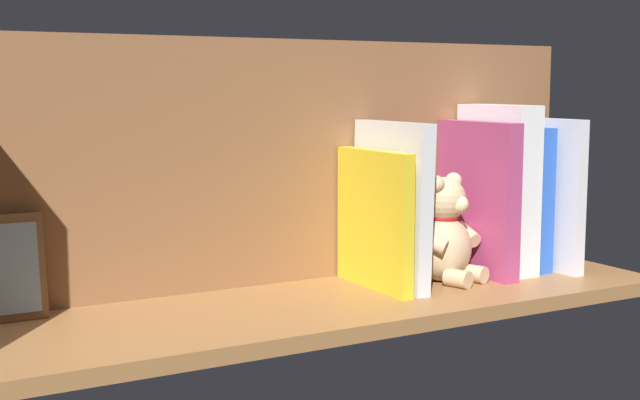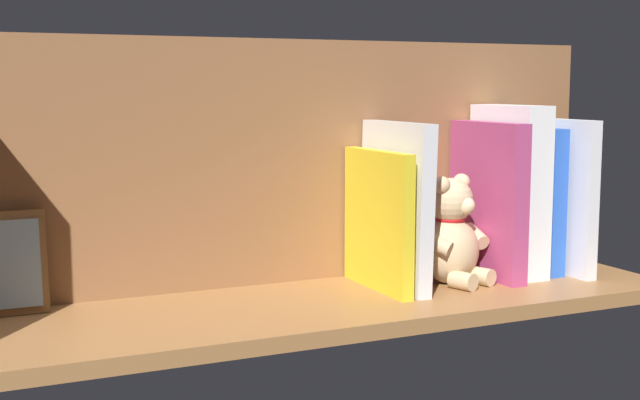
{
  "view_description": "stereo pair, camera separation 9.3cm",
  "coord_description": "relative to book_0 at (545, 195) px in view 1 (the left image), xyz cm",
  "views": [
    {
      "loc": [
        59.72,
        108.04,
        30.65
      ],
      "look_at": [
        0.0,
        0.0,
        14.46
      ],
      "focal_mm": 49.14,
      "sensor_mm": 36.0,
      "label": 1
    },
    {
      "loc": [
        51.46,
        112.21,
        30.65
      ],
      "look_at": [
        0.0,
        0.0,
        14.46
      ],
      "focal_mm": 49.14,
      "sensor_mm": 36.0,
      "label": 2
    }
  ],
  "objects": [
    {
      "name": "shelf_back_panel",
      "position": [
        46.68,
        -8.74,
        6.99
      ],
      "size": [
        109.32,
        1.5,
        37.67
      ],
      "primitive_type": "cube",
      "color": "brown",
      "rests_on": "ground_plane"
    },
    {
      "name": "book_2",
      "position": [
        6.2,
        -0.04,
        0.05
      ],
      "size": [
        2.8,
        15.11,
        23.81
      ],
      "primitive_type": "cube",
      "color": "blue",
      "rests_on": "ground_plane"
    },
    {
      "name": "book_3",
      "position": [
        15.82,
        1.34,
        0.61
      ],
      "size": [
        2.89,
        17.86,
        24.91
      ],
      "primitive_type": "cube",
      "color": "#B23F72",
      "rests_on": "ground_plane"
    },
    {
      "name": "book_5",
      "position": [
        35.97,
        1.75,
        -1.34
      ],
      "size": [
        1.88,
        18.68,
        21.03
      ],
      "primitive_type": "cube",
      "color": "yellow",
      "rests_on": "ground_plane"
    },
    {
      "name": "teddy_bear",
      "position": [
        23.77,
        3.2,
        -4.37
      ],
      "size": [
        13.02,
        12.93,
        16.99
      ],
      "rotation": [
        0.0,
        0.0,
        0.34
      ],
      "color": "#D1B284",
      "rests_on": "ground_plane"
    },
    {
      "name": "book_1",
      "position": [
        2.8,
        1.91,
        0.76
      ],
      "size": [
        2.07,
        19.0,
        25.22
      ],
      "primitive_type": "cube",
      "color": "silver",
      "rests_on": "ground_plane"
    },
    {
      "name": "ground_plane",
      "position": [
        46.68,
        4.22,
        -12.95
      ],
      "size": [
        109.32,
        30.42,
        2.2
      ],
      "primitive_type": "cube",
      "color": "#9E6B3D"
    },
    {
      "name": "book_4",
      "position": [
        32.89,
        1.74,
        0.77
      ],
      "size": [
        2.98,
        18.67,
        25.29
      ],
      "primitive_type": "cube",
      "rotation": [
        0.0,
        -0.02,
        0.0
      ],
      "color": "silver",
      "rests_on": "ground_plane"
    },
    {
      "name": "dictionary_thick_white",
      "position": [
        10.99,
        0.48,
        1.9
      ],
      "size": [
        4.87,
        15.96,
        27.5
      ],
      "primitive_type": "cube",
      "color": "white",
      "rests_on": "ground_plane"
    },
    {
      "name": "book_0",
      "position": [
        0.0,
        0.0,
        0.0
      ],
      "size": [
        1.61,
        15.19,
        23.7
      ],
      "primitive_type": "cube",
      "color": "red",
      "rests_on": "ground_plane"
    }
  ]
}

